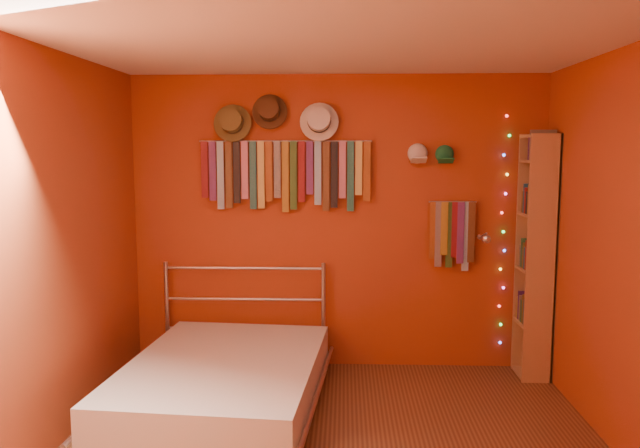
# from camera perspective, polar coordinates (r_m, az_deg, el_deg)

# --- Properties ---
(back_wall) EXTENTS (3.50, 0.02, 2.50)m
(back_wall) POSITION_cam_1_polar(r_m,az_deg,el_deg) (5.33, 1.60, 0.10)
(back_wall) COLOR maroon
(back_wall) RESTS_ON ground
(left_wall) EXTENTS (0.02, 3.50, 2.50)m
(left_wall) POSITION_cam_1_polar(r_m,az_deg,el_deg) (4.03, -24.49, -2.76)
(left_wall) COLOR maroon
(left_wall) RESTS_ON ground
(ceiling) EXTENTS (3.50, 3.50, 0.02)m
(ceiling) POSITION_cam_1_polar(r_m,az_deg,el_deg) (3.60, 1.33, 16.77)
(ceiling) COLOR white
(ceiling) RESTS_ON back_wall
(tie_rack) EXTENTS (1.45, 0.03, 0.60)m
(tie_rack) POSITION_cam_1_polar(r_m,az_deg,el_deg) (5.26, -3.22, 4.83)
(tie_rack) COLOR #B2B3B7
(tie_rack) RESTS_ON back_wall
(small_tie_rack) EXTENTS (0.40, 0.03, 0.59)m
(small_tie_rack) POSITION_cam_1_polar(r_m,az_deg,el_deg) (5.35, 12.03, -0.68)
(small_tie_rack) COLOR #B2B3B7
(small_tie_rack) RESTS_ON back_wall
(fedora_olive) EXTENTS (0.32, 0.17, 0.31)m
(fedora_olive) POSITION_cam_1_polar(r_m,az_deg,el_deg) (5.28, -8.08, 9.23)
(fedora_olive) COLOR brown
(fedora_olive) RESTS_ON back_wall
(fedora_brown) EXTENTS (0.29, 0.16, 0.29)m
(fedora_brown) POSITION_cam_1_polar(r_m,az_deg,el_deg) (5.24, -4.67, 10.31)
(fedora_brown) COLOR #442B18
(fedora_brown) RESTS_ON back_wall
(fedora_white) EXTENTS (0.32, 0.18, 0.32)m
(fedora_white) POSITION_cam_1_polar(r_m,az_deg,el_deg) (5.20, -0.09, 9.44)
(fedora_white) COLOR silver
(fedora_white) RESTS_ON back_wall
(cap_white) EXTENTS (0.17, 0.22, 0.17)m
(cap_white) POSITION_cam_1_polar(r_m,az_deg,el_deg) (5.28, 8.91, 6.37)
(cap_white) COLOR silver
(cap_white) RESTS_ON back_wall
(cap_green) EXTENTS (0.17, 0.21, 0.17)m
(cap_green) POSITION_cam_1_polar(r_m,az_deg,el_deg) (5.31, 11.32, 6.26)
(cap_green) COLOR #186E3C
(cap_green) RESTS_ON back_wall
(fairy_lights) EXTENTS (0.06, 0.02, 1.95)m
(fairy_lights) POSITION_cam_1_polar(r_m,az_deg,el_deg) (5.47, 16.43, -0.68)
(fairy_lights) COLOR #FF3333
(fairy_lights) RESTS_ON back_wall
(reading_lamp) EXTENTS (0.07, 0.32, 0.09)m
(reading_lamp) POSITION_cam_1_polar(r_m,az_deg,el_deg) (5.23, 14.88, -1.28)
(reading_lamp) COLOR #B2B3B7
(reading_lamp) RESTS_ON back_wall
(bookshelf) EXTENTS (0.25, 0.34, 2.00)m
(bookshelf) POSITION_cam_1_polar(r_m,az_deg,el_deg) (5.39, 19.48, -2.72)
(bookshelf) COLOR #AB7F4D
(bookshelf) RESTS_ON ground
(bed) EXTENTS (1.53, 1.95, 0.92)m
(bed) POSITION_cam_1_polar(r_m,az_deg,el_deg) (4.63, -8.78, -14.30)
(bed) COLOR #B2B3B7
(bed) RESTS_ON ground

